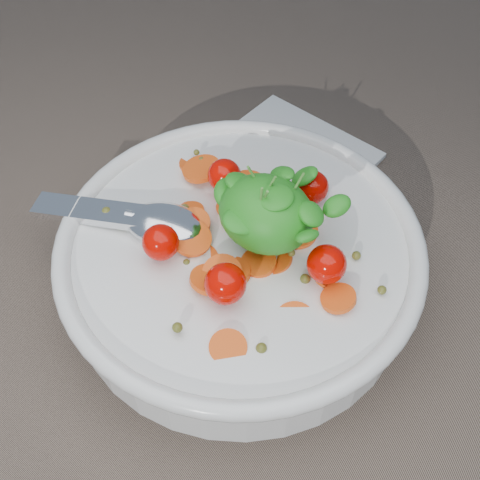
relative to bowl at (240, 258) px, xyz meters
The scene contains 3 objects.
ground 0.05m from the bowl, 165.02° to the right, with size 6.00×6.00×0.00m, color #796656.
bowl is the anchor object (origin of this frame).
napkin 0.17m from the bowl, 103.96° to the left, with size 0.15×0.14×0.01m, color white.
Camera 1 is at (0.19, -0.26, 0.44)m, focal length 45.00 mm.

